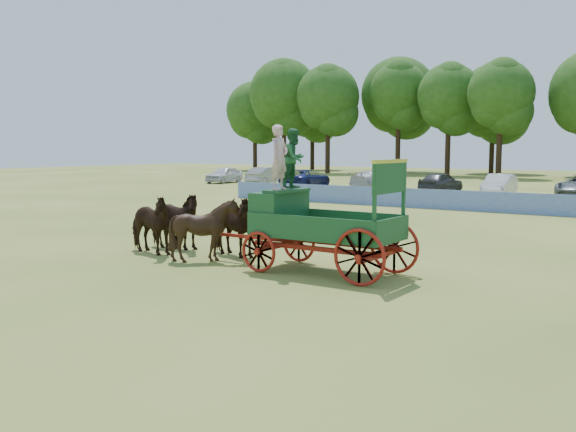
# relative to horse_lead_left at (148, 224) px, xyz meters

# --- Properties ---
(ground) EXTENTS (160.00, 160.00, 0.00)m
(ground) POSITION_rel_horse_lead_left_xyz_m (2.27, 0.76, -0.92)
(ground) COLOR #A69D4B
(ground) RESTS_ON ground
(horse_lead_left) EXTENTS (2.30, 1.26, 1.85)m
(horse_lead_left) POSITION_rel_horse_lead_left_xyz_m (0.00, 0.00, 0.00)
(horse_lead_left) COLOR black
(horse_lead_left) RESTS_ON ground
(horse_lead_right) EXTENTS (2.28, 1.22, 1.85)m
(horse_lead_right) POSITION_rel_horse_lead_left_xyz_m (0.00, 1.10, 0.00)
(horse_lead_right) COLOR black
(horse_lead_right) RESTS_ON ground
(horse_wheel_left) EXTENTS (1.75, 1.57, 1.85)m
(horse_wheel_left) POSITION_rel_horse_lead_left_xyz_m (2.40, 0.00, 0.00)
(horse_wheel_left) COLOR black
(horse_wheel_left) RESTS_ON ground
(horse_wheel_right) EXTENTS (2.36, 1.48, 1.85)m
(horse_wheel_right) POSITION_rel_horse_lead_left_xyz_m (2.40, 1.10, 0.00)
(horse_wheel_right) COLOR black
(horse_wheel_right) RESTS_ON ground
(farm_dray) EXTENTS (6.00, 2.00, 3.87)m
(farm_dray) POSITION_rel_horse_lead_left_xyz_m (5.33, 0.58, 0.79)
(farm_dray) COLOR #A21011
(farm_dray) RESTS_ON ground
(sponsor_banner) EXTENTS (26.00, 0.08, 1.05)m
(sponsor_banner) POSITION_rel_horse_lead_left_xyz_m (1.27, 18.76, -0.40)
(sponsor_banner) COLOR #1F41A8
(sponsor_banner) RESTS_ON ground
(parked_cars) EXTENTS (43.81, 7.01, 1.61)m
(parked_cars) POSITION_rel_horse_lead_left_xyz_m (-1.95, 30.88, -0.17)
(parked_cars) COLOR silver
(parked_cars) RESTS_ON ground
(treeline) EXTENTS (91.23, 20.80, 15.10)m
(treeline) POSITION_rel_horse_lead_left_xyz_m (-2.10, 60.19, 8.33)
(treeline) COLOR #382314
(treeline) RESTS_ON ground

